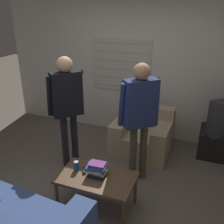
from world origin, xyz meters
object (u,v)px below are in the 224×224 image
object	(u,v)px
book_stack	(97,169)
person_left_standing	(67,99)
coffee_table	(97,180)
armchair_beige	(143,135)
soda_can	(76,166)
spare_remote	(84,171)
person_right_standing	(140,109)

from	to	relation	value
book_stack	person_left_standing	bearing A→B (deg)	138.41
coffee_table	person_left_standing	distance (m)	1.26
armchair_beige	coffee_table	world-z (taller)	armchair_beige
soda_can	spare_remote	distance (m)	0.11
armchair_beige	spare_remote	xyz separation A→B (m)	(-0.36, -1.47, 0.17)
coffee_table	person_right_standing	distance (m)	1.06
coffee_table	person_right_standing	xyz separation A→B (m)	(0.30, 0.76, 0.68)
armchair_beige	person_right_standing	size ratio (longest dim) A/B	0.55
book_stack	coffee_table	bearing A→B (deg)	-84.14
armchair_beige	person_right_standing	bearing A→B (deg)	100.60
coffee_table	person_right_standing	size ratio (longest dim) A/B	0.55
book_stack	soda_can	size ratio (longest dim) A/B	2.03
armchair_beige	person_right_standing	distance (m)	1.10
person_left_standing	book_stack	size ratio (longest dim) A/B	6.71
armchair_beige	coffee_table	bearing A→B (deg)	84.59
person_right_standing	spare_remote	bearing A→B (deg)	-165.94
soda_can	coffee_table	bearing A→B (deg)	-5.47
book_stack	armchair_beige	bearing A→B (deg)	83.24
person_right_standing	spare_remote	xyz separation A→B (m)	(-0.49, -0.72, -0.62)
coffee_table	book_stack	world-z (taller)	book_stack
book_stack	soda_can	world-z (taller)	book_stack
book_stack	person_right_standing	bearing A→B (deg)	67.37
person_left_standing	person_right_standing	world-z (taller)	person_left_standing
book_stack	spare_remote	world-z (taller)	book_stack
armchair_beige	book_stack	xyz separation A→B (m)	(-0.18, -1.48, 0.24)
person_left_standing	spare_remote	size ratio (longest dim) A/B	12.86
spare_remote	person_left_standing	bearing A→B (deg)	103.26
book_stack	soda_can	xyz separation A→B (m)	(-0.28, -0.00, -0.02)
soda_can	book_stack	bearing A→B (deg)	0.63
armchair_beige	book_stack	bearing A→B (deg)	84.34
person_left_standing	spare_remote	bearing A→B (deg)	-97.66
armchair_beige	coffee_table	size ratio (longest dim) A/B	1.02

